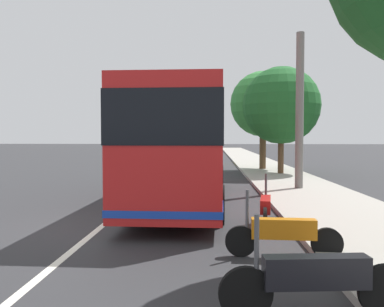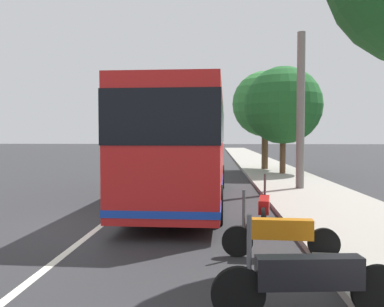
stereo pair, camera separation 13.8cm
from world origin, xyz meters
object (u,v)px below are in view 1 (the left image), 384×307
object	(u,v)px
motorcycle_nearest_curb	(283,233)
car_far_distant	(198,153)
motorcycle_angled	(315,279)
car_behind_bus	(207,147)
roadside_tree_far_block	(263,104)
utility_pole	(300,112)
coach_bus	(186,141)
roadside_tree_mid_block	(281,105)
car_ahead_same_lane	(200,156)
car_side_street	(176,148)
motorcycle_mid_row	(266,208)

from	to	relation	value
motorcycle_nearest_curb	car_far_distant	xyz separation A→B (m)	(30.10, 2.59, 0.23)
motorcycle_angled	motorcycle_nearest_curb	world-z (taller)	motorcycle_angled
car_behind_bus	motorcycle_angled	bearing A→B (deg)	-174.89
motorcycle_nearest_curb	roadside_tree_far_block	size ratio (longest dim) A/B	0.33
car_far_distant	roadside_tree_far_block	world-z (taller)	roadside_tree_far_block
car_far_distant	utility_pole	bearing A→B (deg)	-171.55
coach_bus	motorcycle_angled	distance (m)	9.06
car_behind_bus	roadside_tree_mid_block	bearing A→B (deg)	-169.06
car_ahead_same_lane	coach_bus	bearing A→B (deg)	175.99
motorcycle_nearest_curb	car_side_street	bearing A→B (deg)	-79.27
car_behind_bus	car_side_street	size ratio (longest dim) A/B	1.03
motorcycle_angled	motorcycle_nearest_curb	size ratio (longest dim) A/B	1.12
coach_bus	motorcycle_nearest_curb	size ratio (longest dim) A/B	5.18
motorcycle_mid_row	motorcycle_nearest_curb	bearing A→B (deg)	-172.23
motorcycle_nearest_curb	motorcycle_mid_row	distance (m)	2.53
motorcycle_nearest_curb	roadside_tree_far_block	xyz separation A→B (m)	(18.52, -2.01, 3.83)
car_behind_bus	car_side_street	world-z (taller)	car_side_street
car_ahead_same_lane	roadside_tree_far_block	size ratio (longest dim) A/B	0.69
coach_bus	car_ahead_same_lane	bearing A→B (deg)	1.59
car_behind_bus	utility_pole	bearing A→B (deg)	-170.95
car_side_street	roadside_tree_mid_block	world-z (taller)	roadside_tree_mid_block
car_ahead_same_lane	roadside_tree_far_block	world-z (taller)	roadside_tree_far_block
motorcycle_mid_row	roadside_tree_far_block	size ratio (longest dim) A/B	0.32
motorcycle_mid_row	car_side_street	world-z (taller)	car_side_street
motorcycle_nearest_curb	roadside_tree_mid_block	world-z (taller)	roadside_tree_mid_block
motorcycle_nearest_curb	roadside_tree_mid_block	size ratio (longest dim) A/B	0.34
coach_bus	motorcycle_angled	xyz separation A→B (m)	(-8.67, -2.12, -1.57)
car_behind_bus	roadside_tree_far_block	bearing A→B (deg)	-169.42
motorcycle_mid_row	car_far_distant	distance (m)	27.70
motorcycle_nearest_curb	coach_bus	bearing A→B (deg)	-67.71
car_far_distant	car_behind_bus	world-z (taller)	car_behind_bus
car_side_street	motorcycle_mid_row	bearing A→B (deg)	6.09
roadside_tree_far_block	roadside_tree_mid_block	bearing A→B (deg)	-168.67
motorcycle_mid_row	car_far_distant	world-z (taller)	car_far_distant
motorcycle_angled	motorcycle_mid_row	size ratio (longest dim) A/B	1.16
coach_bus	car_side_street	world-z (taller)	coach_bus
motorcycle_mid_row	roadside_tree_mid_block	size ratio (longest dim) A/B	0.33
motorcycle_angled	car_far_distant	size ratio (longest dim) A/B	0.58
utility_pole	car_ahead_same_lane	bearing A→B (deg)	15.50
car_far_distant	roadside_tree_far_block	xyz separation A→B (m)	(-11.58, -4.60, 3.59)
motorcycle_nearest_curb	car_behind_bus	distance (m)	48.10
motorcycle_angled	car_side_street	size ratio (longest dim) A/B	0.51
motorcycle_nearest_curb	car_ahead_same_lane	xyz separation A→B (m)	(24.92, 2.21, 0.22)
motorcycle_angled	roadside_tree_far_block	size ratio (longest dim) A/B	0.37
car_far_distant	roadside_tree_mid_block	world-z (taller)	roadside_tree_mid_block
coach_bus	utility_pole	bearing A→B (deg)	-57.14
motorcycle_angled	car_ahead_same_lane	size ratio (longest dim) A/B	0.53
car_side_street	utility_pole	xyz separation A→B (m)	(-36.47, -8.28, 2.47)
motorcycle_mid_row	roadside_tree_far_block	distance (m)	16.56
car_far_distant	car_ahead_same_lane	size ratio (longest dim) A/B	0.92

